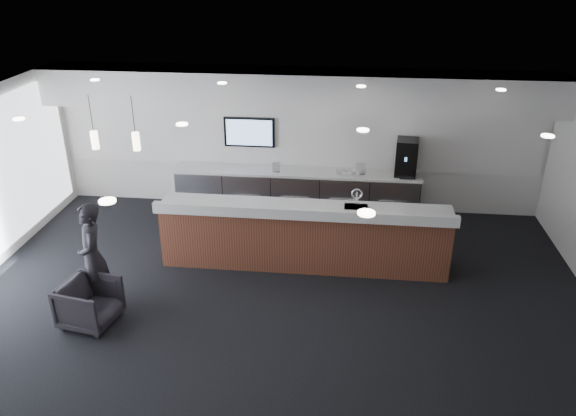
# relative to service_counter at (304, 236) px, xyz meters

# --- Properties ---
(ground) EXTENTS (10.00, 10.00, 0.00)m
(ground) POSITION_rel_service_counter_xyz_m (-0.34, -1.51, -0.58)
(ground) COLOR black
(ground) RESTS_ON ground
(ceiling) EXTENTS (10.00, 8.00, 0.02)m
(ceiling) POSITION_rel_service_counter_xyz_m (-0.34, -1.51, 2.42)
(ceiling) COLOR black
(ceiling) RESTS_ON back_wall
(back_wall) EXTENTS (10.00, 0.02, 3.00)m
(back_wall) POSITION_rel_service_counter_xyz_m (-0.34, 2.49, 0.92)
(back_wall) COLOR white
(back_wall) RESTS_ON ground
(soffit_bulkhead) EXTENTS (10.00, 0.90, 0.70)m
(soffit_bulkhead) POSITION_rel_service_counter_xyz_m (-0.34, 2.04, 2.07)
(soffit_bulkhead) COLOR white
(soffit_bulkhead) RESTS_ON back_wall
(alcove_panel) EXTENTS (9.80, 0.06, 1.40)m
(alcove_panel) POSITION_rel_service_counter_xyz_m (-0.34, 2.46, 1.02)
(alcove_panel) COLOR white
(alcove_panel) RESTS_ON back_wall
(back_credenza) EXTENTS (5.06, 0.66, 0.95)m
(back_credenza) POSITION_rel_service_counter_xyz_m (-0.34, 2.12, -0.10)
(back_credenza) COLOR gray
(back_credenza) RESTS_ON ground
(wall_tv) EXTENTS (1.05, 0.08, 0.62)m
(wall_tv) POSITION_rel_service_counter_xyz_m (-1.34, 2.39, 1.07)
(wall_tv) COLOR black
(wall_tv) RESTS_ON back_wall
(pendant_left) EXTENTS (0.12, 0.12, 0.30)m
(pendant_left) POSITION_rel_service_counter_xyz_m (-2.74, -0.71, 1.67)
(pendant_left) COLOR #FFF0C6
(pendant_left) RESTS_ON ceiling
(pendant_right) EXTENTS (0.12, 0.12, 0.30)m
(pendant_right) POSITION_rel_service_counter_xyz_m (-3.44, -0.71, 1.67)
(pendant_right) COLOR #FFF0C6
(pendant_right) RESTS_ON ceiling
(ceiling_can_lights) EXTENTS (7.00, 5.00, 0.02)m
(ceiling_can_lights) POSITION_rel_service_counter_xyz_m (-0.34, -1.51, 2.39)
(ceiling_can_lights) COLOR white
(ceiling_can_lights) RESTS_ON ceiling
(service_counter) EXTENTS (5.00, 0.84, 1.49)m
(service_counter) POSITION_rel_service_counter_xyz_m (0.00, 0.00, 0.00)
(service_counter) COLOR #582B1D
(service_counter) RESTS_ON ground
(coffee_machine) EXTENTS (0.47, 0.58, 0.74)m
(coffee_machine) POSITION_rel_service_counter_xyz_m (1.86, 2.14, 0.74)
(coffee_machine) COLOR black
(coffee_machine) RESTS_ON back_credenza
(info_sign_left) EXTENTS (0.16, 0.07, 0.22)m
(info_sign_left) POSITION_rel_service_counter_xyz_m (-0.74, 2.00, 0.48)
(info_sign_left) COLOR silver
(info_sign_left) RESTS_ON back_credenza
(info_sign_right) EXTENTS (0.19, 0.03, 0.26)m
(info_sign_right) POSITION_rel_service_counter_xyz_m (0.97, 2.06, 0.50)
(info_sign_right) COLOR silver
(info_sign_right) RESTS_ON back_credenza
(armchair) EXTENTS (0.89, 0.87, 0.70)m
(armchair) POSITION_rel_service_counter_xyz_m (-3.01, -2.03, -0.23)
(armchair) COLOR black
(armchair) RESTS_ON ground
(lounge_guest) EXTENTS (0.64, 0.74, 1.71)m
(lounge_guest) POSITION_rel_service_counter_xyz_m (-3.10, -1.53, 0.28)
(lounge_guest) COLOR black
(lounge_guest) RESTS_ON ground
(cup_0) EXTENTS (0.11, 0.11, 0.10)m
(cup_0) POSITION_rel_service_counter_xyz_m (0.93, 2.00, 0.42)
(cup_0) COLOR white
(cup_0) RESTS_ON back_credenza
(cup_1) EXTENTS (0.15, 0.15, 0.10)m
(cup_1) POSITION_rel_service_counter_xyz_m (0.79, 2.00, 0.42)
(cup_1) COLOR white
(cup_1) RESTS_ON back_credenza
(cup_2) EXTENTS (0.13, 0.13, 0.10)m
(cup_2) POSITION_rel_service_counter_xyz_m (0.65, 2.00, 0.42)
(cup_2) COLOR white
(cup_2) RESTS_ON back_credenza
(cup_3) EXTENTS (0.14, 0.14, 0.10)m
(cup_3) POSITION_rel_service_counter_xyz_m (0.51, 2.00, 0.42)
(cup_3) COLOR white
(cup_3) RESTS_ON back_credenza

